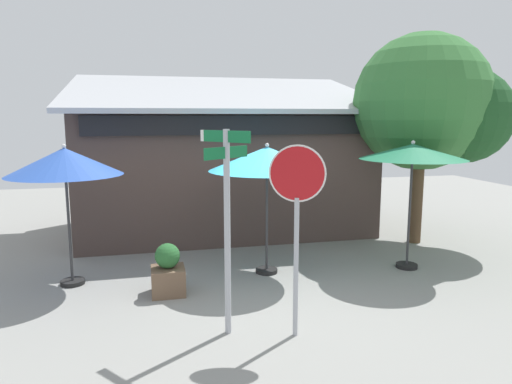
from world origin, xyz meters
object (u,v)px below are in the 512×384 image
Objects in this scene: shade_tree at (432,106)px; sidewalk_planter at (168,272)px; patio_umbrella_forest_green_right at (413,153)px; street_sign_post at (227,211)px; stop_sign at (297,204)px; patio_umbrella_teal_center at (267,160)px; patio_umbrella_royal_blue_left at (65,163)px.

sidewalk_planter is at bearing -162.53° from shade_tree.
patio_umbrella_forest_green_right is 2.44m from shade_tree.
sidewalk_planter is at bearing 114.27° from street_sign_post.
street_sign_post is 0.58× the size of shade_tree.
stop_sign is 4.01m from patio_umbrella_forest_green_right.
street_sign_post reaches higher than patio_umbrella_teal_center.
patio_umbrella_royal_blue_left is 2.86× the size of sidewalk_planter.
sidewalk_planter is (-4.91, -0.34, -1.99)m from patio_umbrella_forest_green_right.
street_sign_post is at bearing -146.38° from shade_tree.
patio_umbrella_teal_center is 2.84× the size of sidewalk_planter.
patio_umbrella_teal_center is 4.72m from shade_tree.
street_sign_post is 2.76m from patio_umbrella_teal_center.
shade_tree reaches higher than patio_umbrella_teal_center.
stop_sign is (0.93, -0.30, 0.12)m from street_sign_post.
stop_sign is 0.54× the size of shade_tree.
patio_umbrella_forest_green_right is at bearing 36.39° from stop_sign.
stop_sign reaches higher than patio_umbrella_teal_center.
street_sign_post is 6.92m from shade_tree.
patio_umbrella_royal_blue_left is at bearing 175.24° from patio_umbrella_forest_green_right.
shade_tree reaches higher than stop_sign.
patio_umbrella_royal_blue_left is 8.27m from shade_tree.
street_sign_post reaches higher than patio_umbrella_forest_green_right.
stop_sign is 2.77m from patio_umbrella_teal_center.
shade_tree is (1.48, 1.67, 0.98)m from patio_umbrella_forest_green_right.
stop_sign is 2.98× the size of sidewalk_planter.
patio_umbrella_forest_green_right is 5.31m from sidewalk_planter.
patio_umbrella_royal_blue_left is (-3.44, 2.92, 0.38)m from stop_sign.
sidewalk_planter is at bearing -27.27° from patio_umbrella_royal_blue_left.
stop_sign reaches higher than sidewalk_planter.
stop_sign reaches higher than patio_umbrella_forest_green_right.
stop_sign is 6.35m from shade_tree.
stop_sign is 3.05m from sidewalk_planter.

